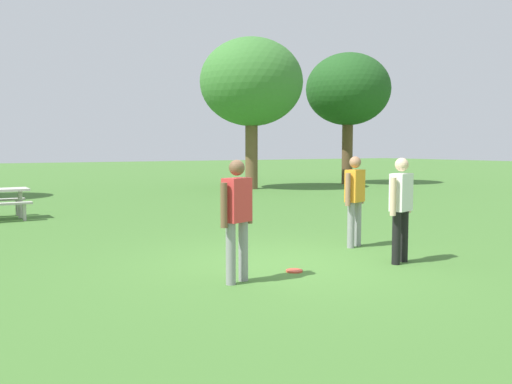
# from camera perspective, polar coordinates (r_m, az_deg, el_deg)

# --- Properties ---
(ground_plane) EXTENTS (120.00, 120.00, 0.00)m
(ground_plane) POSITION_cam_1_polar(r_m,az_deg,el_deg) (8.44, 2.56, -7.63)
(ground_plane) COLOR #447530
(person_thrower) EXTENTS (0.57, 0.34, 1.64)m
(person_thrower) POSITION_cam_1_polar(r_m,az_deg,el_deg) (7.20, -2.01, -2.16)
(person_thrower) COLOR gray
(person_thrower) RESTS_ON ground
(person_catcher) EXTENTS (0.57, 0.34, 1.64)m
(person_catcher) POSITION_cam_1_polar(r_m,az_deg,el_deg) (9.96, 10.30, -0.32)
(person_catcher) COLOR gray
(person_catcher) RESTS_ON ground
(person_bystander) EXTENTS (0.58, 0.33, 1.64)m
(person_bystander) POSITION_cam_1_polar(r_m,az_deg,el_deg) (8.71, 14.93, -1.12)
(person_bystander) COLOR black
(person_bystander) RESTS_ON ground
(frisbee) EXTENTS (0.24, 0.24, 0.03)m
(frisbee) POSITION_cam_1_polar(r_m,az_deg,el_deg) (8.01, 4.03, -8.22)
(frisbee) COLOR #E04733
(frisbee) RESTS_ON ground
(tree_slender_mid) EXTENTS (4.41, 4.41, 6.46)m
(tree_slender_mid) POSITION_cam_1_polar(r_m,az_deg,el_deg) (23.73, -0.48, 11.35)
(tree_slender_mid) COLOR brown
(tree_slender_mid) RESTS_ON ground
(tree_back_left) EXTENTS (4.09, 4.09, 6.35)m
(tree_back_left) POSITION_cam_1_polar(r_m,az_deg,el_deg) (27.21, 9.62, 10.47)
(tree_back_left) COLOR brown
(tree_back_left) RESTS_ON ground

